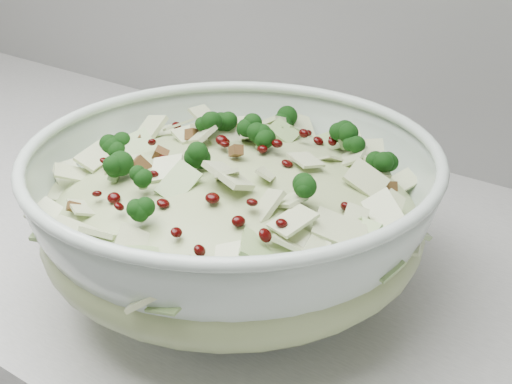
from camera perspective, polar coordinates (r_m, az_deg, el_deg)
mixing_bowl at (r=0.65m, az=-1.84°, el=-2.17°), size 0.49×0.49×0.15m
salad at (r=0.64m, az=-1.87°, el=-0.28°), size 0.48×0.48×0.15m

